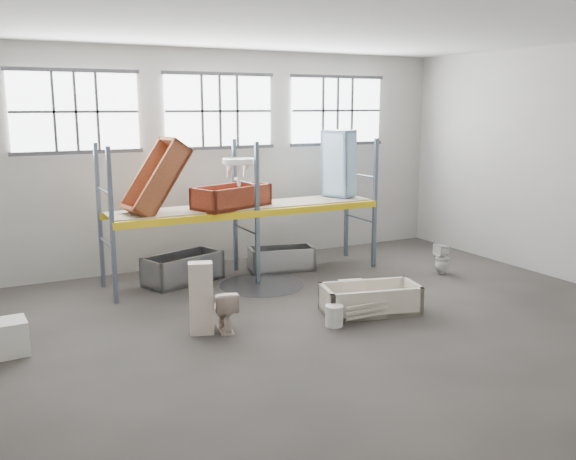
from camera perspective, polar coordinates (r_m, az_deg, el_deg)
floor at (r=10.96m, az=3.67°, el=-8.83°), size 12.00×10.00×0.10m
ceiling at (r=10.38m, az=4.04°, el=18.64°), size 12.00×10.00×0.10m
wall_back at (r=14.89m, az=-6.37°, el=6.55°), size 12.00×0.10×5.00m
wall_right at (r=14.45m, az=24.90°, el=5.43°), size 0.10×10.00×5.00m
window_left at (r=13.90m, az=-18.89°, el=10.22°), size 2.60×0.04×1.60m
window_mid at (r=14.74m, az=-6.30°, el=10.78°), size 2.60×0.04×1.60m
window_right at (r=16.18m, az=4.51°, el=10.86°), size 2.60×0.04×1.60m
rack_upright_la at (r=12.13m, az=-15.82°, el=0.33°), size 0.08×0.08×3.00m
rack_upright_lb at (r=13.29m, az=-16.90°, el=1.20°), size 0.08×0.08×3.00m
rack_upright_ma at (r=13.05m, az=-2.84°, el=1.50°), size 0.08×0.08×3.00m
rack_upright_mb at (r=14.13m, az=-4.88°, el=2.24°), size 0.08×0.08×3.00m
rack_upright_ra at (r=14.54m, az=7.97°, el=2.42°), size 0.08×0.08×3.00m
rack_upright_rb at (r=15.52m, az=5.40°, el=3.04°), size 0.08×0.08×3.00m
rack_beam_front at (r=13.05m, az=-2.84°, el=1.50°), size 6.00×0.10×0.14m
rack_beam_back at (r=14.13m, az=-4.88°, el=2.24°), size 6.00×0.10×0.14m
shelf_deck at (r=13.58m, az=-3.91°, el=2.22°), size 5.90×1.10×0.03m
wet_patch at (r=13.21m, az=-2.41°, el=-5.04°), size 1.80×1.80×0.00m
bathtub_beige at (r=11.53m, az=7.54°, el=-6.27°), size 1.90×1.22×0.52m
cistern_spare at (r=11.83m, az=5.82°, el=-5.65°), size 0.51×0.33×0.44m
sink_in_tub at (r=11.60m, az=5.39°, el=-6.61°), size 0.49×0.49×0.16m
toilet_beige at (r=10.60m, az=-5.84°, el=-7.27°), size 0.53×0.76×0.71m
cistern_tall at (r=10.40m, az=-7.97°, el=-6.22°), size 0.45×0.37×1.22m
toilet_white at (r=14.40m, az=13.96°, el=-2.57°), size 0.33×0.33×0.70m
steel_tub_left at (r=13.52m, az=-9.59°, el=-3.48°), size 1.83×1.27×0.61m
steel_tub_right at (r=14.33m, az=-0.60°, el=-2.63°), size 1.57×1.00×0.53m
rust_tub_flat at (r=13.31m, az=-5.20°, el=3.06°), size 1.85×1.33×0.47m
rust_tub_tilted at (r=12.78m, az=-12.03°, el=4.66°), size 1.43×0.95×1.63m
sink_on_shelf at (r=13.14m, az=-4.52°, el=4.17°), size 0.73×0.60×0.60m
blue_tub_upright at (r=14.70m, az=4.67°, el=6.11°), size 0.71×0.85×1.56m
bucket at (r=10.81m, az=4.26°, el=-7.84°), size 0.39×0.39×0.36m
carton_near at (r=10.48m, az=-24.49°, el=-8.99°), size 0.65×0.56×0.53m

